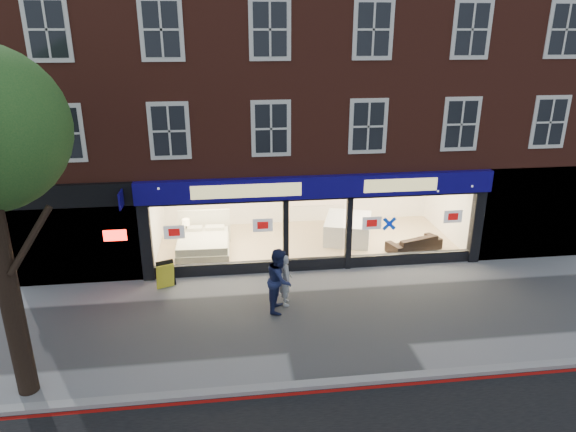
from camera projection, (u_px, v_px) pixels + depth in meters
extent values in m
plane|color=gray|center=(336.00, 316.00, 14.44)|extent=(120.00, 120.00, 0.00)
cube|color=#8C0A07|center=(366.00, 388.00, 11.55)|extent=(60.00, 0.10, 0.01)
cube|color=gray|center=(363.00, 380.00, 11.72)|extent=(60.00, 0.25, 0.12)
cube|color=tan|center=(306.00, 242.00, 19.32)|extent=(11.00, 4.50, 0.10)
cube|color=maroon|center=(301.00, 57.00, 18.68)|extent=(19.00, 8.00, 6.70)
cube|color=#0F076F|center=(319.00, 187.00, 16.11)|extent=(11.40, 0.28, 0.70)
cube|color=black|center=(317.00, 263.00, 17.24)|extent=(11.00, 0.18, 0.40)
cube|color=black|center=(146.00, 242.00, 16.18)|extent=(0.35, 0.30, 2.60)
cube|color=black|center=(476.00, 226.00, 17.49)|extent=(0.35, 0.30, 2.60)
cube|color=white|center=(218.00, 234.00, 16.35)|extent=(4.20, 0.02, 2.10)
cube|color=white|center=(414.00, 225.00, 17.13)|extent=(4.20, 0.02, 2.10)
cube|color=white|center=(316.00, 235.00, 17.07)|extent=(1.80, 0.02, 2.10)
cube|color=silver|center=(298.00, 193.00, 20.98)|extent=(11.00, 0.20, 2.60)
cube|color=#FFEAC6|center=(307.00, 177.00, 18.44)|extent=(11.00, 4.50, 0.12)
cube|color=black|center=(77.00, 232.00, 16.05)|extent=(3.80, 0.60, 3.30)
cube|color=#FF140C|center=(115.00, 235.00, 15.88)|extent=(0.70, 0.04, 0.35)
cube|color=black|center=(530.00, 212.00, 17.75)|extent=(4.00, 0.40, 3.30)
cylinder|color=black|center=(11.00, 304.00, 10.74)|extent=(0.44, 0.44, 4.40)
sphere|color=#1F521E|center=(11.00, 158.00, 9.36)|extent=(2.40, 2.40, 2.40)
cube|color=beige|center=(204.00, 249.00, 18.13)|extent=(1.85, 2.16, 0.37)
cube|color=beige|center=(203.00, 241.00, 18.02)|extent=(1.78, 2.08, 0.27)
cube|color=beige|center=(204.00, 226.00, 19.02)|extent=(1.90, 0.16, 1.27)
cube|color=beige|center=(193.00, 228.00, 18.63)|extent=(0.69, 0.36, 0.13)
cube|color=beige|center=(215.00, 228.00, 18.71)|extent=(0.69, 0.36, 0.13)
cube|color=brown|center=(187.00, 241.00, 18.63)|extent=(0.50, 0.50, 0.55)
cube|color=silver|center=(348.00, 235.00, 19.50)|extent=(2.21, 2.49, 0.27)
cube|color=silver|center=(348.00, 229.00, 19.41)|extent=(2.21, 2.49, 0.27)
cube|color=silver|center=(348.00, 222.00, 19.32)|extent=(2.21, 2.49, 0.27)
imported|color=black|center=(414.00, 243.00, 18.41)|extent=(2.14, 1.37, 0.58)
cube|color=yellow|center=(166.00, 275.00, 15.93)|extent=(0.65, 0.53, 0.85)
imported|color=#A8ABB0|center=(286.00, 280.00, 14.86)|extent=(0.38, 0.57, 1.56)
imported|color=#192047|center=(279.00, 280.00, 14.51)|extent=(0.90, 1.05, 1.88)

